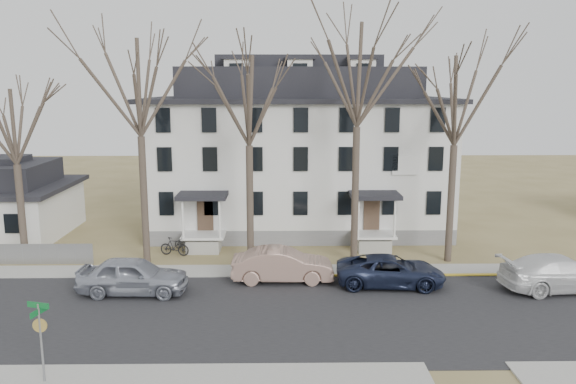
{
  "coord_description": "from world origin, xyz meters",
  "views": [
    {
      "loc": [
        -3.26,
        -21.49,
        10.08
      ],
      "look_at": [
        -2.84,
        9.0,
        4.27
      ],
      "focal_mm": 35.0,
      "sensor_mm": 36.0,
      "label": 1
    }
  ],
  "objects_px": {
    "tree_far_left": "(138,80)",
    "car_silver": "(133,276)",
    "tree_bungalow": "(13,122)",
    "small_house": "(5,203)",
    "car_tan": "(283,266)",
    "bicycle_right": "(175,247)",
    "tree_mid_left": "(249,94)",
    "tree_center": "(358,67)",
    "car_navy": "(391,272)",
    "bicycle_left": "(184,244)",
    "street_sign": "(40,331)",
    "boarding_house": "(298,153)",
    "car_white": "(561,274)",
    "tree_mid_right": "(457,94)"
  },
  "relations": [
    {
      "from": "car_silver",
      "to": "tree_mid_left",
      "type": "bearing_deg",
      "value": -44.98
    },
    {
      "from": "car_navy",
      "to": "car_white",
      "type": "bearing_deg",
      "value": -91.32
    },
    {
      "from": "tree_mid_right",
      "to": "bicycle_right",
      "type": "bearing_deg",
      "value": 175.9
    },
    {
      "from": "small_house",
      "to": "car_navy",
      "type": "bearing_deg",
      "value": -22.93
    },
    {
      "from": "car_silver",
      "to": "street_sign",
      "type": "xyz_separation_m",
      "value": [
        -0.92,
        -8.37,
        1.01
      ]
    },
    {
      "from": "tree_bungalow",
      "to": "small_house",
      "type": "bearing_deg",
      "value": 122.84
    },
    {
      "from": "small_house",
      "to": "car_navy",
      "type": "distance_m",
      "value": 26.47
    },
    {
      "from": "bicycle_right",
      "to": "tree_far_left",
      "type": "bearing_deg",
      "value": 144.17
    },
    {
      "from": "boarding_house",
      "to": "car_silver",
      "type": "bearing_deg",
      "value": -122.61
    },
    {
      "from": "tree_mid_left",
      "to": "tree_mid_right",
      "type": "height_order",
      "value": "same"
    },
    {
      "from": "boarding_house",
      "to": "tree_bungalow",
      "type": "relative_size",
      "value": 1.93
    },
    {
      "from": "car_silver",
      "to": "street_sign",
      "type": "bearing_deg",
      "value": 175.83
    },
    {
      "from": "tree_mid_right",
      "to": "car_navy",
      "type": "distance_m",
      "value": 10.59
    },
    {
      "from": "bicycle_right",
      "to": "boarding_house",
      "type": "bearing_deg",
      "value": -33.12
    },
    {
      "from": "car_silver",
      "to": "car_tan",
      "type": "distance_m",
      "value": 7.5
    },
    {
      "from": "tree_center",
      "to": "street_sign",
      "type": "xyz_separation_m",
      "value": [
        -12.39,
        -13.45,
        -9.17
      ]
    },
    {
      "from": "car_tan",
      "to": "bicycle_right",
      "type": "relative_size",
      "value": 2.87
    },
    {
      "from": "tree_mid_right",
      "to": "car_white",
      "type": "distance_m",
      "value": 10.83
    },
    {
      "from": "tree_mid_right",
      "to": "car_tan",
      "type": "distance_m",
      "value": 13.46
    },
    {
      "from": "tree_bungalow",
      "to": "bicycle_left",
      "type": "bearing_deg",
      "value": 14.63
    },
    {
      "from": "boarding_house",
      "to": "car_white",
      "type": "xyz_separation_m",
      "value": [
        12.67,
        -13.02,
        -4.51
      ]
    },
    {
      "from": "tree_mid_left",
      "to": "car_navy",
      "type": "bearing_deg",
      "value": -29.17
    },
    {
      "from": "tree_center",
      "to": "tree_bungalow",
      "type": "distance_m",
      "value": 19.23
    },
    {
      "from": "tree_mid_left",
      "to": "tree_bungalow",
      "type": "distance_m",
      "value": 13.08
    },
    {
      "from": "bicycle_left",
      "to": "bicycle_right",
      "type": "distance_m",
      "value": 1.21
    },
    {
      "from": "car_silver",
      "to": "car_white",
      "type": "xyz_separation_m",
      "value": [
        21.13,
        0.21,
        -0.03
      ]
    },
    {
      "from": "tree_mid_right",
      "to": "bicycle_right",
      "type": "relative_size",
      "value": 6.96
    },
    {
      "from": "small_house",
      "to": "bicycle_right",
      "type": "distance_m",
      "value": 13.48
    },
    {
      "from": "tree_center",
      "to": "car_tan",
      "type": "distance_m",
      "value": 11.54
    },
    {
      "from": "car_silver",
      "to": "car_white",
      "type": "height_order",
      "value": "car_silver"
    },
    {
      "from": "car_tan",
      "to": "street_sign",
      "type": "bearing_deg",
      "value": 141.13
    },
    {
      "from": "tree_bungalow",
      "to": "tree_mid_right",
      "type": "bearing_deg",
      "value": 0.0
    },
    {
      "from": "boarding_house",
      "to": "car_navy",
      "type": "bearing_deg",
      "value": -70.5
    },
    {
      "from": "tree_mid_left",
      "to": "bicycle_left",
      "type": "xyz_separation_m",
      "value": [
        -4.22,
        2.29,
        -9.2
      ]
    },
    {
      "from": "tree_far_left",
      "to": "car_silver",
      "type": "height_order",
      "value": "tree_far_left"
    },
    {
      "from": "car_navy",
      "to": "car_white",
      "type": "height_order",
      "value": "car_white"
    },
    {
      "from": "tree_center",
      "to": "car_silver",
      "type": "xyz_separation_m",
      "value": [
        -11.47,
        -5.08,
        -10.18
      ]
    },
    {
      "from": "boarding_house",
      "to": "small_house",
      "type": "distance_m",
      "value": 20.34
    },
    {
      "from": "car_tan",
      "to": "bicycle_right",
      "type": "distance_m",
      "value": 7.89
    },
    {
      "from": "car_tan",
      "to": "street_sign",
      "type": "distance_m",
      "value": 13.05
    },
    {
      "from": "car_navy",
      "to": "car_tan",
      "type": "bearing_deg",
      "value": 86.47
    },
    {
      "from": "small_house",
      "to": "bicycle_left",
      "type": "relative_size",
      "value": 5.7
    },
    {
      "from": "tree_center",
      "to": "car_tan",
      "type": "bearing_deg",
      "value": -140.94
    },
    {
      "from": "tree_mid_left",
      "to": "tree_mid_right",
      "type": "distance_m",
      "value": 11.5
    },
    {
      "from": "tree_mid_left",
      "to": "bicycle_right",
      "type": "bearing_deg",
      "value": 165.93
    },
    {
      "from": "tree_mid_right",
      "to": "car_white",
      "type": "bearing_deg",
      "value": -49.41
    },
    {
      "from": "tree_bungalow",
      "to": "bicycle_right",
      "type": "height_order",
      "value": "tree_bungalow"
    },
    {
      "from": "tree_mid_right",
      "to": "car_navy",
      "type": "bearing_deg",
      "value": -135.44
    },
    {
      "from": "car_navy",
      "to": "bicycle_right",
      "type": "height_order",
      "value": "car_navy"
    },
    {
      "from": "tree_bungalow",
      "to": "car_silver",
      "type": "distance_m",
      "value": 11.6
    }
  ]
}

